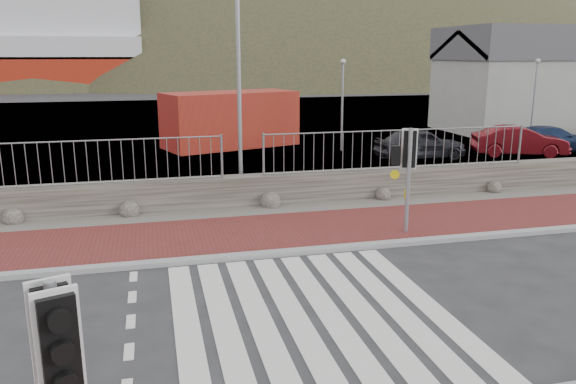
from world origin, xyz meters
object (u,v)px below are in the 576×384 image
object	(u,v)px
traffic_signal_near	(58,361)
car_a	(420,144)
shipping_container	(230,119)
streetlight	(242,63)
car_b	(519,141)
car_c	(551,139)
traffic_signal_far	(408,158)

from	to	relation	value
traffic_signal_near	car_a	world-z (taller)	traffic_signal_near
shipping_container	car_a	bearing A→B (deg)	-54.63
streetlight	car_b	bearing A→B (deg)	-5.04
traffic_signal_near	shipping_container	world-z (taller)	shipping_container
streetlight	car_a	xyz separation A→B (m)	(8.30, 4.88, -3.42)
streetlight	car_b	distance (m)	14.07
traffic_signal_near	car_a	xyz separation A→B (m)	(11.85, 16.90, -1.19)
traffic_signal_near	car_b	xyz separation A→B (m)	(16.40, 16.59, -1.19)
streetlight	car_a	distance (m)	10.22
traffic_signal_near	streetlight	distance (m)	12.73
shipping_container	car_c	distance (m)	14.79
car_b	car_c	bearing A→B (deg)	-56.10
streetlight	car_b	xyz separation A→B (m)	(12.86, 4.56, -3.43)
traffic_signal_far	streetlight	bearing A→B (deg)	-34.98
car_a	car_c	bearing A→B (deg)	-89.25
shipping_container	car_b	bearing A→B (deg)	-43.98
shipping_container	car_a	world-z (taller)	shipping_container
car_a	car_c	world-z (taller)	car_a
traffic_signal_far	car_b	size ratio (longest dim) A/B	0.67
streetlight	car_c	world-z (taller)	streetlight
traffic_signal_far	car_c	distance (m)	15.12
streetlight	shipping_container	bearing A→B (deg)	59.67
streetlight	car_b	size ratio (longest dim) A/B	1.84
streetlight	shipping_container	size ratio (longest dim) A/B	1.16
car_a	traffic_signal_near	bearing A→B (deg)	143.57
traffic_signal_far	car_b	xyz separation A→B (m)	(9.61, 8.97, -1.27)
car_a	shipping_container	bearing A→B (deg)	52.69
shipping_container	car_c	xyz separation A→B (m)	(13.89, -5.03, -0.71)
traffic_signal_near	streetlight	xyz separation A→B (m)	(3.55, 12.02, 2.23)
shipping_container	traffic_signal_near	bearing A→B (deg)	-120.35
streetlight	car_c	xyz separation A→B (m)	(14.91, 5.12, -3.49)
streetlight	car_a	world-z (taller)	streetlight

